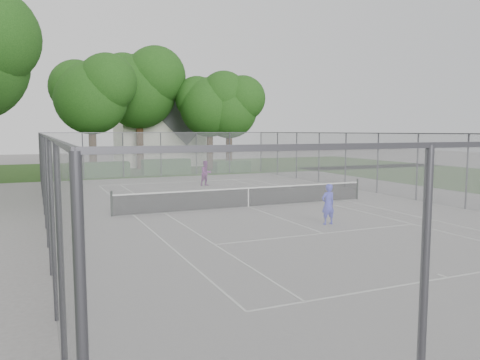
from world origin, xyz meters
name	(u,v)px	position (x,y,z in m)	size (l,w,h in m)	color
ground	(248,207)	(0.00, 0.00, 0.00)	(120.00, 120.00, 0.00)	slate
grass_far	(139,168)	(0.00, 26.00, 0.00)	(60.00, 20.00, 0.00)	#1F3F12
court_markings	(248,207)	(0.00, 0.00, 0.01)	(11.03, 23.83, 0.01)	silver
tennis_net	(248,196)	(0.00, 0.00, 0.51)	(12.87, 0.10, 1.10)	black
perimeter_fence	(248,169)	(0.00, 0.00, 1.81)	(18.08, 34.08, 3.52)	#38383D
tree_far_left	(92,92)	(-4.77, 20.75, 6.86)	(6.95, 6.34, 9.98)	#331F12
tree_far_midleft	(140,85)	(-0.04, 24.42, 7.89)	(7.98, 7.29, 11.47)	#331F12
tree_far_midright	(211,102)	(5.89, 21.38, 6.29)	(6.37, 5.82, 9.16)	#331F12
tree_far_right	(230,105)	(7.60, 20.77, 6.01)	(6.09, 5.56, 8.76)	#331F12
hedge_left	(100,169)	(-4.66, 18.33, 0.57)	(4.59, 1.38, 1.15)	#1C4A18
hedge_mid	(166,167)	(0.77, 18.33, 0.63)	(4.02, 1.15, 1.26)	#1C4A18
hedge_right	(232,166)	(6.72, 18.20, 0.48)	(3.21, 1.18, 0.96)	#1C4A18
house	(158,125)	(2.73, 28.82, 4.24)	(8.46, 6.55, 10.53)	silver
girl_player	(328,204)	(1.09, -5.06, 0.79)	(0.58, 0.38, 1.59)	#3A3CD9
woman_player	(206,173)	(1.03, 9.01, 0.84)	(0.81, 0.63, 1.67)	#782879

